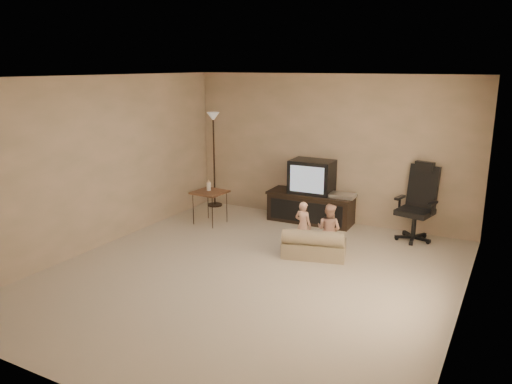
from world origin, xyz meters
TOP-DOWN VIEW (x-y plane):
  - floor at (0.00, 0.00)m, footprint 5.50×5.50m
  - room_shell at (0.00, 0.00)m, footprint 5.50×5.50m
  - tv_stand at (-0.18, 2.49)m, footprint 1.53×0.60m
  - office_chair at (1.59, 2.42)m, footprint 0.66×0.69m
  - side_table at (-1.67, 1.59)m, footprint 0.54×0.54m
  - floor_lamp at (-2.20, 2.55)m, footprint 0.28×0.28m
  - child_sofa at (0.48, 0.97)m, footprint 0.97×0.70m
  - toddler_left at (0.21, 1.20)m, footprint 0.29×0.23m
  - toddler_right at (0.63, 1.16)m, footprint 0.39×0.26m

SIDE VIEW (x-z plane):
  - floor at x=0.00m, z-range 0.00..0.00m
  - child_sofa at x=0.48m, z-range -0.04..0.39m
  - toddler_left at x=0.21m, z-range 0.00..0.72m
  - toddler_right at x=0.63m, z-range 0.00..0.75m
  - office_chair at x=1.59m, z-range -0.17..1.04m
  - tv_stand at x=-0.18m, z-range -0.09..0.99m
  - side_table at x=-1.67m, z-range 0.16..0.93m
  - floor_lamp at x=-2.20m, z-range 0.41..2.20m
  - room_shell at x=0.00m, z-range -1.23..4.27m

